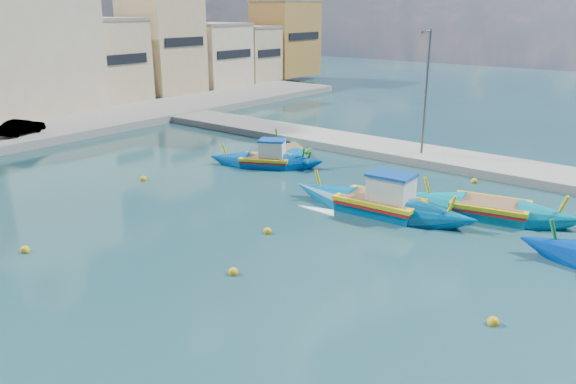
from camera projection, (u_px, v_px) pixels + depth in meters
ground at (354, 295)px, 18.82m from camera, size 160.00×160.00×0.00m
east_quay at (521, 172)px, 32.15m from camera, size 4.00×70.00×0.50m
church_block at (16, 17)px, 47.23m from camera, size 10.00×10.00×19.10m
quay_street_lamp at (426, 92)px, 33.99m from camera, size 1.18×0.16×8.00m
luzzu_turquoise_cabin at (380, 205)px, 26.35m from camera, size 2.61×9.67×3.07m
luzzu_blue_cabin at (266, 161)px, 34.07m from camera, size 4.93×7.25×2.57m
luzzu_cyan_mid at (289, 153)px, 36.25m from camera, size 5.72×7.41×2.27m
luzzu_cyan_south at (490, 211)px, 25.81m from camera, size 3.63×8.56×2.59m
mooring_buoys at (270, 229)px, 24.29m from camera, size 20.44×20.90×0.36m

